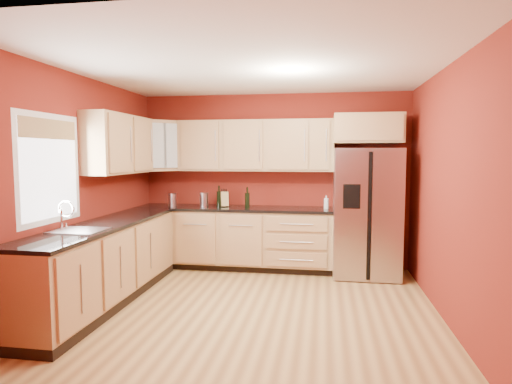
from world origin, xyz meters
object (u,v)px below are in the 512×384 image
at_px(refrigerator, 366,212).
at_px(soap_dispenser, 326,202).
at_px(canister_left, 172,200).
at_px(knife_block, 224,199).
at_px(wine_bottle_a, 247,198).

bearing_deg(refrigerator, soap_dispenser, 172.08).
bearing_deg(refrigerator, canister_left, 179.40).
distance_m(knife_block, soap_dispenser, 1.50).
height_order(refrigerator, soap_dispenser, refrigerator).
xyz_separation_m(refrigerator, wine_bottle_a, (-1.68, -0.00, 0.18)).
bearing_deg(knife_block, refrigerator, -25.20).
bearing_deg(knife_block, canister_left, 163.94).
bearing_deg(refrigerator, knife_block, 176.87).
relative_size(canister_left, soap_dispenser, 1.01).
relative_size(wine_bottle_a, knife_block, 1.39).
height_order(knife_block, soap_dispenser, knife_block).
height_order(wine_bottle_a, soap_dispenser, wine_bottle_a).
height_order(refrigerator, knife_block, refrigerator).
xyz_separation_m(canister_left, soap_dispenser, (2.28, 0.05, -0.00)).
relative_size(canister_left, wine_bottle_a, 0.63).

